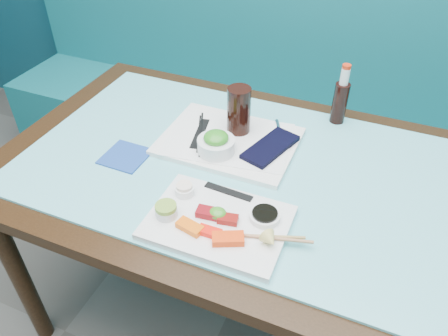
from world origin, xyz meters
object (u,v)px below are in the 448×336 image
at_px(serving_tray, 229,141).
at_px(seaweed_bowl, 216,146).
at_px(sashimi_plate, 218,222).
at_px(cola_bottle_body, 340,103).
at_px(dining_table, 232,186).
at_px(cola_glass, 239,110).
at_px(booth_bench, 296,126).
at_px(blue_napkin, 126,156).

bearing_deg(serving_tray, seaweed_bowl, -97.67).
relative_size(sashimi_plate, cola_bottle_body, 2.50).
bearing_deg(dining_table, cola_glass, 104.76).
distance_m(booth_bench, sashimi_plate, 1.16).
bearing_deg(blue_napkin, dining_table, 17.92).
xyz_separation_m(booth_bench, dining_table, (0.00, -0.84, 0.29)).
height_order(serving_tray, blue_napkin, serving_tray).
bearing_deg(dining_table, seaweed_bowl, 168.39).
xyz_separation_m(dining_table, sashimi_plate, (0.06, -0.25, 0.10)).
bearing_deg(seaweed_bowl, sashimi_plate, -65.46).
relative_size(seaweed_bowl, cola_bottle_body, 0.82).
height_order(sashimi_plate, serving_tray, sashimi_plate).
height_order(sashimi_plate, cola_glass, cola_glass).
relative_size(dining_table, seaweed_bowl, 12.43).
height_order(seaweed_bowl, blue_napkin, seaweed_bowl).
height_order(dining_table, cola_bottle_body, cola_bottle_body).
bearing_deg(seaweed_bowl, cola_glass, 81.25).
distance_m(booth_bench, dining_table, 0.89).
xyz_separation_m(dining_table, cola_bottle_body, (0.24, 0.35, 0.16)).
bearing_deg(cola_glass, seaweed_bowl, -98.75).
bearing_deg(dining_table, sashimi_plate, -76.18).
xyz_separation_m(dining_table, serving_tray, (-0.05, 0.09, 0.10)).
distance_m(dining_table, cola_bottle_body, 0.45).
bearing_deg(dining_table, booth_bench, 90.00).
bearing_deg(blue_napkin, serving_tray, 35.66).
distance_m(sashimi_plate, blue_napkin, 0.40).
height_order(serving_tray, seaweed_bowl, seaweed_bowl).
bearing_deg(cola_bottle_body, blue_napkin, -140.66).
height_order(booth_bench, blue_napkin, booth_bench).
relative_size(booth_bench, dining_table, 2.14).
distance_m(seaweed_bowl, cola_glass, 0.14).
height_order(sashimi_plate, seaweed_bowl, seaweed_bowl).
xyz_separation_m(seaweed_bowl, cola_bottle_body, (0.29, 0.33, 0.03)).
xyz_separation_m(booth_bench, blue_napkin, (-0.31, -0.94, 0.39)).
distance_m(sashimi_plate, cola_bottle_body, 0.62).
height_order(booth_bench, seaweed_bowl, booth_bench).
relative_size(booth_bench, seaweed_bowl, 26.65).
xyz_separation_m(serving_tray, cola_bottle_body, (0.28, 0.26, 0.06)).
bearing_deg(cola_bottle_body, booth_bench, 115.60).
relative_size(dining_table, cola_glass, 9.24).
distance_m(dining_table, blue_napkin, 0.34).
bearing_deg(seaweed_bowl, dining_table, -11.61).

